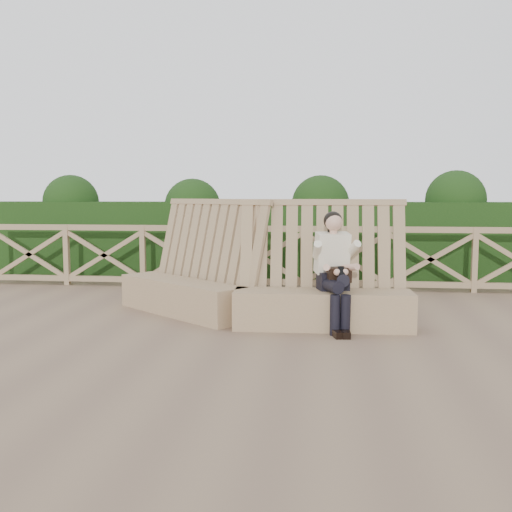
# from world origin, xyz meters

# --- Properties ---
(ground) EXTENTS (60.00, 60.00, 0.00)m
(ground) POSITION_xyz_m (0.00, 0.00, 0.00)
(ground) COLOR brown
(ground) RESTS_ON ground
(bench) EXTENTS (4.02, 2.00, 1.60)m
(bench) POSITION_xyz_m (0.13, 0.98, 0.40)
(bench) COLOR #8A714F
(bench) RESTS_ON ground
(woman) EXTENTS (0.50, 0.89, 1.43)m
(woman) POSITION_xyz_m (1.20, 0.60, 0.77)
(woman) COLOR black
(woman) RESTS_ON ground
(guardrail) EXTENTS (10.10, 0.09, 1.10)m
(guardrail) POSITION_xyz_m (0.00, 3.50, 0.55)
(guardrail) COLOR #937855
(guardrail) RESTS_ON ground
(hedge) EXTENTS (12.00, 1.20, 1.50)m
(hedge) POSITION_xyz_m (0.00, 4.70, 0.75)
(hedge) COLOR black
(hedge) RESTS_ON ground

